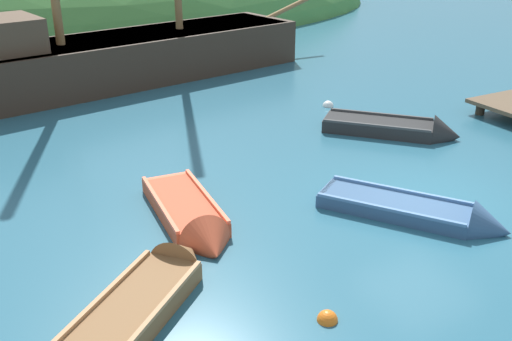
{
  "coord_description": "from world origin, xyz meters",
  "views": [
    {
      "loc": [
        -9.06,
        -8.47,
        5.9
      ],
      "look_at": [
        -2.83,
        2.8,
        0.23
      ],
      "focal_mm": 41.41,
      "sensor_mm": 36.0,
      "label": 1
    }
  ],
  "objects_px": {
    "rowboat_far": "(427,216)",
    "rowboat_outer_right": "(400,131)",
    "sailing_ship": "(117,65)",
    "rowboat_outer_left": "(192,221)",
    "rowboat_near_dock": "(150,294)",
    "buoy_white": "(328,106)",
    "buoy_orange": "(327,320)"
  },
  "relations": [
    {
      "from": "rowboat_near_dock",
      "to": "rowboat_outer_right",
      "type": "relative_size",
      "value": 0.96
    },
    {
      "from": "buoy_white",
      "to": "sailing_ship",
      "type": "bearing_deg",
      "value": 129.51
    },
    {
      "from": "rowboat_near_dock",
      "to": "rowboat_far",
      "type": "distance_m",
      "value": 6.0
    },
    {
      "from": "rowboat_outer_right",
      "to": "rowboat_near_dock",
      "type": "bearing_deg",
      "value": -108.34
    },
    {
      "from": "buoy_orange",
      "to": "rowboat_outer_left",
      "type": "bearing_deg",
      "value": 99.43
    },
    {
      "from": "rowboat_far",
      "to": "buoy_orange",
      "type": "relative_size",
      "value": 11.44
    },
    {
      "from": "sailing_ship",
      "to": "rowboat_outer_right",
      "type": "height_order",
      "value": "sailing_ship"
    },
    {
      "from": "sailing_ship",
      "to": "rowboat_outer_left",
      "type": "distance_m",
      "value": 11.72
    },
    {
      "from": "rowboat_outer_right",
      "to": "rowboat_far",
      "type": "bearing_deg",
      "value": -78.14
    },
    {
      "from": "sailing_ship",
      "to": "rowboat_outer_left",
      "type": "bearing_deg",
      "value": -109.63
    },
    {
      "from": "rowboat_outer_left",
      "to": "rowboat_far",
      "type": "relative_size",
      "value": 0.93
    },
    {
      "from": "sailing_ship",
      "to": "buoy_orange",
      "type": "distance_m",
      "value": 15.48
    },
    {
      "from": "rowboat_outer_right",
      "to": "buoy_white",
      "type": "xyz_separation_m",
      "value": [
        -0.24,
        3.21,
        -0.12
      ]
    },
    {
      "from": "rowboat_far",
      "to": "rowboat_outer_right",
      "type": "distance_m",
      "value": 5.14
    },
    {
      "from": "rowboat_outer_right",
      "to": "buoy_white",
      "type": "relative_size",
      "value": 9.73
    },
    {
      "from": "rowboat_far",
      "to": "buoy_white",
      "type": "distance_m",
      "value": 7.9
    },
    {
      "from": "rowboat_outer_left",
      "to": "rowboat_outer_right",
      "type": "distance_m",
      "value": 7.66
    },
    {
      "from": "rowboat_near_dock",
      "to": "rowboat_outer_right",
      "type": "height_order",
      "value": "rowboat_outer_right"
    },
    {
      "from": "buoy_orange",
      "to": "rowboat_near_dock",
      "type": "bearing_deg",
      "value": 140.44
    },
    {
      "from": "sailing_ship",
      "to": "rowboat_near_dock",
      "type": "bearing_deg",
      "value": -114.74
    },
    {
      "from": "buoy_white",
      "to": "rowboat_outer_left",
      "type": "bearing_deg",
      "value": -143.5
    },
    {
      "from": "rowboat_outer_left",
      "to": "rowboat_far",
      "type": "height_order",
      "value": "rowboat_outer_left"
    },
    {
      "from": "sailing_ship",
      "to": "buoy_orange",
      "type": "relative_size",
      "value": 51.49
    },
    {
      "from": "buoy_orange",
      "to": "buoy_white",
      "type": "bearing_deg",
      "value": 54.63
    },
    {
      "from": "rowboat_outer_left",
      "to": "buoy_white",
      "type": "bearing_deg",
      "value": 132.04
    },
    {
      "from": "rowboat_near_dock",
      "to": "rowboat_far",
      "type": "bearing_deg",
      "value": -41.55
    },
    {
      "from": "sailing_ship",
      "to": "buoy_orange",
      "type": "bearing_deg",
      "value": -104.88
    },
    {
      "from": "sailing_ship",
      "to": "buoy_white",
      "type": "xyz_separation_m",
      "value": [
        5.17,
        -6.27,
        -0.64
      ]
    },
    {
      "from": "sailing_ship",
      "to": "buoy_white",
      "type": "bearing_deg",
      "value": -60.46
    },
    {
      "from": "rowboat_near_dock",
      "to": "buoy_white",
      "type": "xyz_separation_m",
      "value": [
        8.74,
        7.28,
        -0.1
      ]
    },
    {
      "from": "rowboat_far",
      "to": "buoy_orange",
      "type": "bearing_deg",
      "value": -99.34
    },
    {
      "from": "sailing_ship",
      "to": "buoy_white",
      "type": "relative_size",
      "value": 46.9
    }
  ]
}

